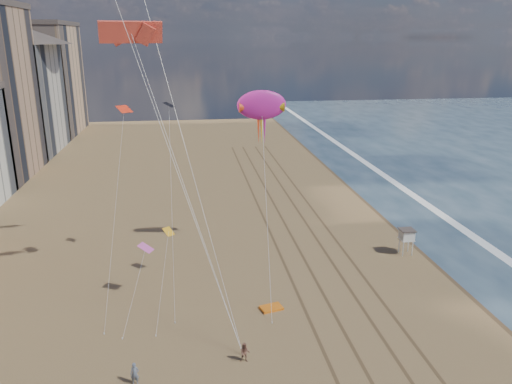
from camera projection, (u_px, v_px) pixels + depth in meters
wet_sand at (420, 222)px, 65.58m from camera, size 260.00×260.00×0.00m
foam at (450, 221)px, 66.13m from camera, size 260.00×260.00×0.00m
tracks at (318, 262)px, 53.93m from camera, size 7.68×120.00×0.01m
lifeguard_stand at (407, 235)px, 55.34m from camera, size 1.63×1.63×2.94m
grounded_kite at (271, 308)px, 44.60m from camera, size 2.18×1.68×0.22m
show_kite at (262, 105)px, 51.82m from camera, size 4.82×8.04×21.56m
kite_flyer_a at (135, 374)px, 34.71m from camera, size 0.64×0.44×1.68m
kite_flyer_b at (245, 353)px, 37.15m from camera, size 0.85×0.72×1.56m
small_kites at (148, 173)px, 46.90m from camera, size 5.64×8.22×12.90m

